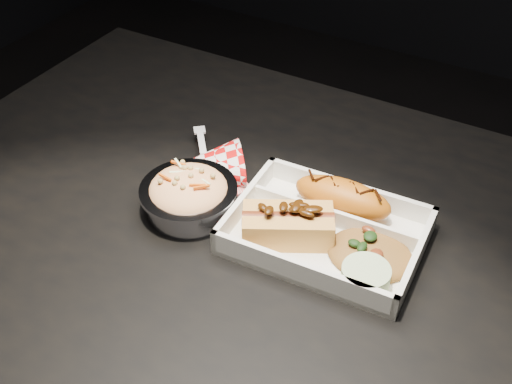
% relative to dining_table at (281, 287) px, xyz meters
% --- Properties ---
extents(dining_table, '(1.20, 0.80, 0.75)m').
position_rel_dining_table_xyz_m(dining_table, '(0.00, 0.00, 0.00)').
color(dining_table, black).
rests_on(dining_table, ground).
extents(food_tray, '(0.26, 0.19, 0.04)m').
position_rel_dining_table_xyz_m(food_tray, '(0.05, 0.03, 0.10)').
color(food_tray, silver).
rests_on(food_tray, dining_table).
extents(fried_pastry, '(0.14, 0.06, 0.05)m').
position_rel_dining_table_xyz_m(fried_pastry, '(0.05, 0.09, 0.12)').
color(fried_pastry, '#BF6313').
rests_on(fried_pastry, food_tray).
extents(hotdog, '(0.13, 0.11, 0.06)m').
position_rel_dining_table_xyz_m(hotdog, '(0.01, 0.00, 0.12)').
color(hotdog, gold).
rests_on(hotdog, food_tray).
extents(fried_rice_mound, '(0.12, 0.10, 0.03)m').
position_rel_dining_table_xyz_m(fried_rice_mound, '(0.11, 0.02, 0.11)').
color(fried_rice_mound, '#8F5D29').
rests_on(fried_rice_mound, food_tray).
extents(cupcake_liner, '(0.06, 0.06, 0.03)m').
position_rel_dining_table_xyz_m(cupcake_liner, '(0.13, -0.03, 0.11)').
color(cupcake_liner, '#B3CA98').
rests_on(cupcake_liner, food_tray).
extents(foil_coleslaw_cup, '(0.14, 0.14, 0.07)m').
position_rel_dining_table_xyz_m(foil_coleslaw_cup, '(-0.14, -0.01, 0.12)').
color(foil_coleslaw_cup, silver).
rests_on(foil_coleslaw_cup, dining_table).
extents(napkin_fork, '(0.15, 0.16, 0.10)m').
position_rel_dining_table_xyz_m(napkin_fork, '(-0.17, 0.07, 0.11)').
color(napkin_fork, red).
rests_on(napkin_fork, dining_table).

